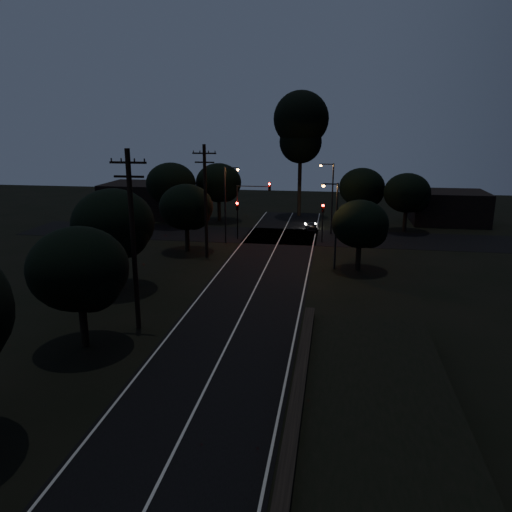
% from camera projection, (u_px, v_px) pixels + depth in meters
% --- Properties ---
extents(road_surface, '(60.00, 70.00, 0.03)m').
position_uv_depth(road_surface, '(268.00, 262.00, 45.66)').
color(road_surface, black).
rests_on(road_surface, ground).
extents(retaining_wall, '(6.93, 26.00, 1.60)m').
position_uv_depth(retaining_wall, '(379.00, 471.00, 17.52)').
color(retaining_wall, black).
rests_on(retaining_wall, ground).
extents(utility_pole_mid, '(2.20, 0.30, 11.00)m').
position_uv_depth(utility_pole_mid, '(133.00, 238.00, 29.71)').
color(utility_pole_mid, black).
rests_on(utility_pole_mid, ground).
extents(utility_pole_far, '(2.20, 0.30, 10.50)m').
position_uv_depth(utility_pole_far, '(205.00, 200.00, 45.98)').
color(utility_pole_far, black).
rests_on(utility_pole_far, ground).
extents(tree_left_b, '(5.49, 5.49, 6.98)m').
position_uv_depth(tree_left_b, '(81.00, 271.00, 27.33)').
color(tree_left_b, black).
rests_on(tree_left_b, ground).
extents(tree_left_c, '(6.11, 6.11, 7.72)m').
position_uv_depth(tree_left_c, '(115.00, 225.00, 37.11)').
color(tree_left_c, black).
rests_on(tree_left_c, ground).
extents(tree_left_d, '(5.25, 5.25, 6.65)m').
position_uv_depth(tree_left_d, '(188.00, 208.00, 48.44)').
color(tree_left_d, black).
rests_on(tree_left_d, ground).
extents(tree_far_nw, '(5.82, 5.82, 7.37)m').
position_uv_depth(tree_far_nw, '(220.00, 184.00, 63.64)').
color(tree_far_nw, black).
rests_on(tree_far_nw, ground).
extents(tree_far_w, '(6.04, 6.04, 7.70)m').
position_uv_depth(tree_far_w, '(172.00, 185.00, 60.52)').
color(tree_far_w, black).
rests_on(tree_far_w, ground).
extents(tree_far_ne, '(5.56, 5.56, 7.03)m').
position_uv_depth(tree_far_ne, '(363.00, 188.00, 60.96)').
color(tree_far_ne, black).
rests_on(tree_far_ne, ground).
extents(tree_far_e, '(5.34, 5.34, 6.77)m').
position_uv_depth(tree_far_e, '(409.00, 194.00, 57.39)').
color(tree_far_e, black).
rests_on(tree_far_e, ground).
extents(tree_right_a, '(4.81, 4.81, 6.11)m').
position_uv_depth(tree_right_a, '(362.00, 225.00, 42.22)').
color(tree_right_a, black).
rests_on(tree_right_a, ground).
extents(tall_pine, '(7.22, 7.22, 16.42)m').
position_uv_depth(tall_pine, '(301.00, 126.00, 65.18)').
color(tall_pine, black).
rests_on(tall_pine, ground).
extents(building_left, '(10.00, 8.00, 4.40)m').
position_uv_depth(building_left, '(144.00, 199.00, 68.03)').
color(building_left, black).
rests_on(building_left, ground).
extents(building_right, '(9.00, 7.00, 4.00)m').
position_uv_depth(building_right, '(448.00, 207.00, 62.95)').
color(building_right, black).
rests_on(building_right, ground).
extents(signal_left, '(0.28, 0.35, 4.10)m').
position_uv_depth(signal_left, '(237.00, 213.00, 54.07)').
color(signal_left, black).
rests_on(signal_left, ground).
extents(signal_right, '(0.28, 0.35, 4.10)m').
position_uv_depth(signal_right, '(323.00, 216.00, 52.67)').
color(signal_right, black).
rests_on(signal_right, ground).
extents(signal_mast, '(3.70, 0.35, 6.25)m').
position_uv_depth(signal_mast, '(253.00, 200.00, 53.43)').
color(signal_mast, black).
rests_on(signal_mast, ground).
extents(streetlight_a, '(1.66, 0.26, 8.00)m').
position_uv_depth(streetlight_a, '(227.00, 199.00, 51.81)').
color(streetlight_a, black).
rests_on(streetlight_a, ground).
extents(streetlight_b, '(1.66, 0.26, 8.00)m').
position_uv_depth(streetlight_b, '(331.00, 194.00, 55.92)').
color(streetlight_b, black).
rests_on(streetlight_b, ground).
extents(streetlight_c, '(1.46, 0.26, 7.50)m').
position_uv_depth(streetlight_c, '(334.00, 220.00, 42.57)').
color(streetlight_c, black).
rests_on(streetlight_c, ground).
extents(car, '(1.68, 3.29, 1.07)m').
position_uv_depth(car, '(311.00, 226.00, 58.59)').
color(car, black).
rests_on(car, ground).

